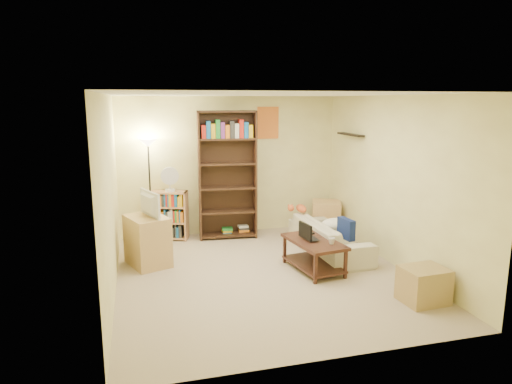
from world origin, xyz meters
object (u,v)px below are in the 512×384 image
at_px(short_bookshelf, 168,215).
at_px(side_table, 326,217).
at_px(mug, 332,241).
at_px(tv_stand, 147,241).
at_px(tabby_cat, 299,208).
at_px(coffee_table, 314,250).
at_px(end_cabinet, 424,285).
at_px(television, 146,204).
at_px(tall_bookshelf, 227,172).
at_px(floor_lamp, 149,160).
at_px(desk_fan, 170,178).
at_px(laptop, 314,238).
at_px(sofa, 329,237).

xyz_separation_m(short_bookshelf, side_table, (2.88, -0.29, -0.14)).
height_order(mug, short_bookshelf, short_bookshelf).
distance_m(tv_stand, short_bookshelf, 1.29).
height_order(tabby_cat, side_table, tabby_cat).
height_order(coffee_table, end_cabinet, coffee_table).
relative_size(television, tall_bookshelf, 0.28).
bearing_deg(television, mug, -134.35).
xyz_separation_m(coffee_table, mug, (0.17, -0.23, 0.20)).
height_order(tall_bookshelf, floor_lamp, tall_bookshelf).
xyz_separation_m(tv_stand, television, (0.00, 0.00, 0.56)).
xyz_separation_m(coffee_table, desk_fan, (-1.87, 2.03, 0.80)).
xyz_separation_m(laptop, tv_stand, (-2.33, 0.79, -0.09)).
bearing_deg(laptop, side_table, -32.81).
height_order(laptop, mug, mug).
xyz_separation_m(tabby_cat, coffee_table, (-0.26, -1.33, -0.30)).
bearing_deg(tall_bookshelf, laptop, -59.00).
bearing_deg(end_cabinet, tv_stand, 145.66).
xyz_separation_m(tabby_cat, tv_stand, (-2.58, -0.48, -0.23)).
bearing_deg(short_bookshelf, tall_bookshelf, 9.37).
bearing_deg(floor_lamp, laptop, -42.11).
height_order(desk_fan, end_cabinet, desk_fan).
bearing_deg(short_bookshelf, tabby_cat, -0.71).
distance_m(mug, side_table, 2.17).
height_order(desk_fan, floor_lamp, floor_lamp).
bearing_deg(end_cabinet, television, 145.66).
xyz_separation_m(television, short_bookshelf, (0.40, 1.22, -0.50)).
relative_size(coffee_table, tall_bookshelf, 0.49).
bearing_deg(end_cabinet, coffee_table, 123.76).
bearing_deg(television, side_table, -94.92).
height_order(sofa, tabby_cat, tabby_cat).
xyz_separation_m(floor_lamp, side_table, (3.17, -0.29, -1.13)).
xyz_separation_m(mug, floor_lamp, (-2.37, 2.31, 0.93)).
bearing_deg(television, coffee_table, -131.01).
distance_m(tabby_cat, short_bookshelf, 2.31).
relative_size(mug, end_cabinet, 0.23).
bearing_deg(desk_fan, laptop, -46.20).
bearing_deg(coffee_table, tabby_cat, 69.93).
distance_m(desk_fan, floor_lamp, 0.47).
distance_m(sofa, mug, 0.98).
relative_size(tv_stand, desk_fan, 1.71).
bearing_deg(short_bookshelf, mug, -29.82).
relative_size(side_table, end_cabinet, 1.12).
bearing_deg(sofa, side_table, -23.50).
height_order(short_bookshelf, end_cabinet, short_bookshelf).
xyz_separation_m(sofa, mug, (-0.36, -0.88, 0.23)).
xyz_separation_m(short_bookshelf, floor_lamp, (-0.29, 0.00, 0.99)).
bearing_deg(coffee_table, end_cabinet, -65.13).
bearing_deg(sofa, tabby_cat, 18.61).
relative_size(television, side_table, 1.10).
xyz_separation_m(sofa, side_table, (0.44, 1.13, 0.03)).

